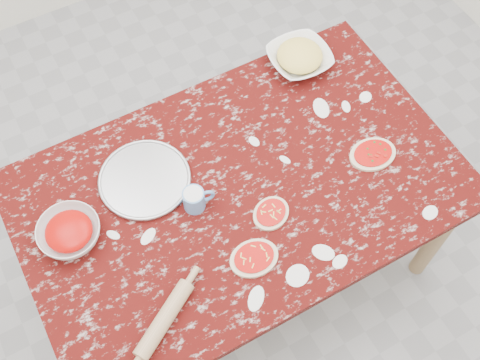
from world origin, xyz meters
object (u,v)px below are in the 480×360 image
Objects in this scene: cheese_bowl at (299,59)px; rolling_pin at (164,319)px; sauce_bowl at (70,233)px; flour_mug at (195,199)px; worktable at (240,197)px; pizza_tray at (145,180)px.

rolling_pin is (-0.95, -0.71, -0.00)m from cheese_bowl.
sauce_bowl is 0.44m from flour_mug.
cheese_bowl is at bearing 14.53° from sauce_bowl.
worktable is 0.63m from sauce_bowl.
sauce_bowl is (-0.61, 0.11, 0.12)m from worktable.
pizza_tray is 0.22m from flour_mug.
sauce_bowl is 0.45m from rolling_pin.
rolling_pin is (0.16, -0.43, -0.01)m from sauce_bowl.
pizza_tray is at bearing 14.90° from sauce_bowl.
sauce_bowl is at bearing -165.10° from pizza_tray.
cheese_bowl reaches higher than rolling_pin.
sauce_bowl reaches higher than pizza_tray.
rolling_pin is (-0.28, -0.33, -0.02)m from flour_mug.
flour_mug is (0.12, -0.18, 0.04)m from pizza_tray.
worktable is 0.56m from rolling_pin.
pizza_tray reaches higher than worktable.
worktable is at bearing -33.14° from pizza_tray.
pizza_tray is 1.20× the size of rolling_pin.
worktable is at bearing -3.37° from flour_mug.
rolling_pin is (-0.16, -0.51, 0.02)m from pizza_tray.
cheese_bowl is 1.18m from rolling_pin.
sauce_bowl reaches higher than cheese_bowl.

